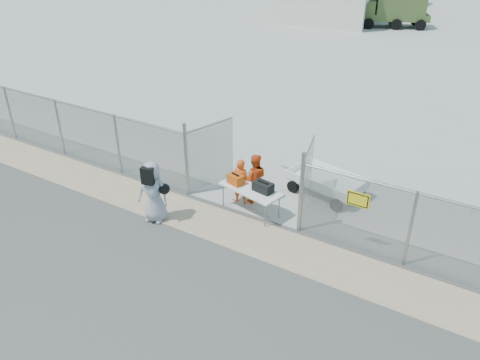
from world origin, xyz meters
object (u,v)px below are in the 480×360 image
Objects in this scene: utility_trailer at (326,183)px; security_worker_right at (254,179)px; security_worker_left at (241,182)px; visitor at (153,192)px; folding_table at (251,200)px.

security_worker_right is at bearing -124.85° from utility_trailer.
visitor reaches higher than security_worker_left.
utility_trailer is at bearing -164.83° from security_worker_right.
folding_table is 1.18× the size of security_worker_right.
security_worker_left is at bearing 14.75° from security_worker_right.
security_worker_left is 0.80× the size of visitor.
folding_table is at bearing 81.87° from security_worker_right.
visitor reaches higher than folding_table.
visitor is at bearing -128.01° from folding_table.
security_worker_left reaches higher than utility_trailer.
security_worker_right is 2.47m from utility_trailer.
folding_table is 2.75m from utility_trailer.
security_worker_left is (-0.54, 0.31, 0.35)m from folding_table.
visitor is (-2.00, -2.46, 0.14)m from security_worker_right.
security_worker_left is 0.49× the size of utility_trailer.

